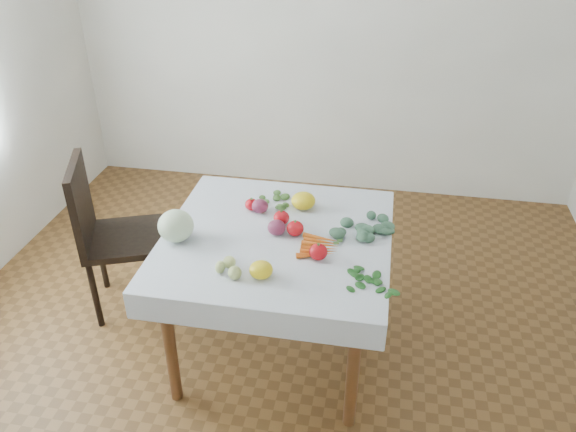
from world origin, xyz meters
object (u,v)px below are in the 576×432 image
object	(u,v)px
chair	(106,228)
cabbage	(176,226)
table	(277,252)
heirloom_back	(303,201)
carrot_bunch	(320,246)

from	to	relation	value
chair	cabbage	xyz separation A→B (m)	(0.57, -0.32, 0.28)
table	heirloom_back	xyz separation A→B (m)	(0.09, 0.29, 0.15)
cabbage	chair	bearing A→B (deg)	150.52
chair	carrot_bunch	world-z (taller)	chair
table	cabbage	xyz separation A→B (m)	(-0.47, -0.12, 0.18)
heirloom_back	carrot_bunch	distance (m)	0.39
cabbage	heirloom_back	xyz separation A→B (m)	(0.56, 0.41, -0.03)
chair	cabbage	size ratio (longest dim) A/B	5.53
table	carrot_bunch	world-z (taller)	carrot_bunch
chair	cabbage	bearing A→B (deg)	-29.48
heirloom_back	chair	bearing A→B (deg)	-175.57
cabbage	heirloom_back	world-z (taller)	cabbage
cabbage	carrot_bunch	world-z (taller)	cabbage
table	chair	distance (m)	1.07
cabbage	heirloom_back	distance (m)	0.70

